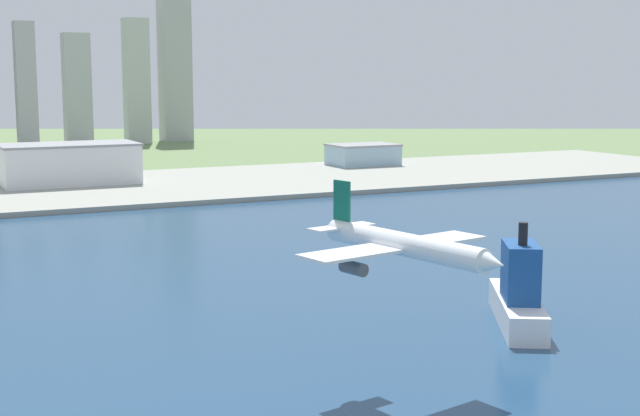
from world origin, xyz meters
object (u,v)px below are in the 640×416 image
at_px(ferry_boat, 518,296).
at_px(warehouse_annex, 363,155).
at_px(airplane_landing, 405,245).
at_px(warehouse_main, 69,164).

xyz_separation_m(ferry_boat, warehouse_annex, (141.76, 331.30, 1.85)).
height_order(airplane_landing, warehouse_main, airplane_landing).
bearing_deg(airplane_landing, warehouse_annex, 62.04).
relative_size(airplane_landing, warehouse_annex, 1.05).
distance_m(airplane_landing, warehouse_main, 344.19).
height_order(warehouse_main, warehouse_annex, warehouse_main).
relative_size(warehouse_main, warehouse_annex, 1.69).
bearing_deg(warehouse_annex, airplane_landing, -117.96).
xyz_separation_m(airplane_landing, ferry_boat, (50.57, 30.97, -21.50)).
bearing_deg(ferry_boat, warehouse_main, 97.90).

